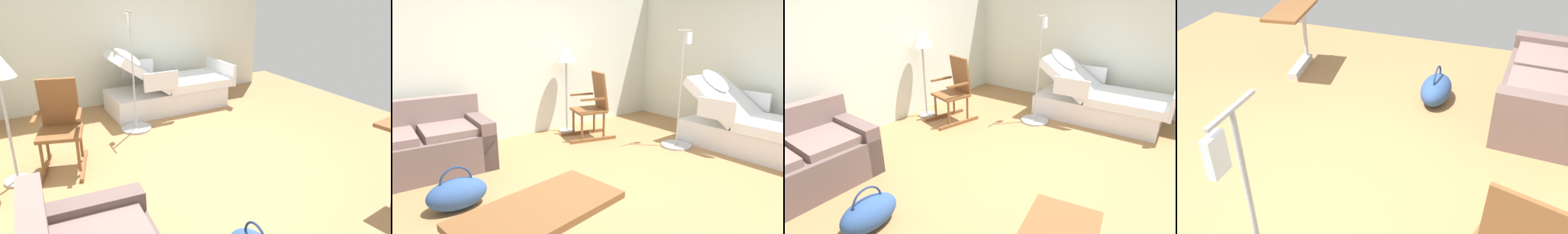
# 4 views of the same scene
# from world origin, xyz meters

# --- Properties ---
(ground_plane) EXTENTS (6.84, 6.84, 0.00)m
(ground_plane) POSITION_xyz_m (0.00, 0.00, 0.00)
(ground_plane) COLOR #9E7247
(couch) EXTENTS (1.65, 0.94, 0.85)m
(couch) POSITION_xyz_m (-1.81, 1.85, 0.31)
(couch) COLOR #68534F
(couch) RESTS_ON ground
(overbed_table) EXTENTS (0.87, 0.51, 0.84)m
(overbed_table) POSITION_xyz_m (-1.90, -1.06, 0.53)
(overbed_table) COLOR #B2B5BA
(overbed_table) RESTS_ON ground
(duffel_bag) EXTENTS (0.57, 0.34, 0.43)m
(duffel_bag) POSITION_xyz_m (-1.73, 0.71, 0.15)
(duffel_bag) COLOR #2D4C84
(duffel_bag) RESTS_ON ground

